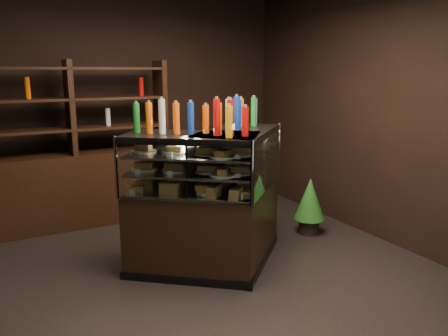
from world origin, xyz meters
The scene contains 7 objects.
ground centered at (0.00, 0.00, 0.00)m, with size 5.00×5.00×0.00m, color black.
room_shell centered at (0.00, 0.00, 1.94)m, with size 5.02×5.02×3.01m.
display_case centered at (0.52, 0.23, 0.45)m, with size 1.81×1.29×1.33m.
food_display centered at (0.52, 0.23, 1.03)m, with size 1.47×0.90×0.42m.
bottles_top centered at (0.52, 0.23, 1.46)m, with size 1.30×0.76×0.30m.
potted_conifer centered at (1.89, 0.50, 0.43)m, with size 0.35×0.35×0.75m.
back_shelving centered at (-0.47, 2.05, 0.61)m, with size 2.30×0.44×2.00m.
Camera 1 is at (-1.26, -3.35, 1.87)m, focal length 35.00 mm.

